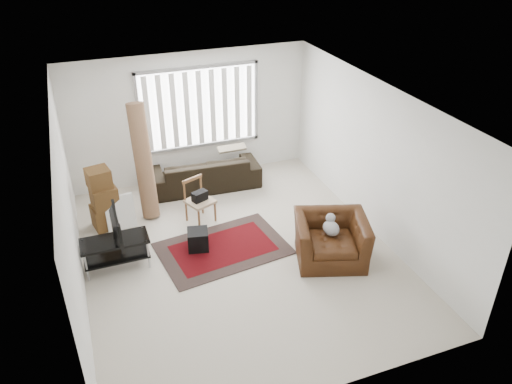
% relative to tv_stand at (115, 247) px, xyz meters
% --- Properties ---
extents(room, '(6.00, 6.02, 2.71)m').
position_rel_tv_stand_xyz_m(room, '(1.98, 0.17, 1.38)').
color(room, beige).
rests_on(room, ground).
extents(persian_rug, '(2.29, 1.68, 0.02)m').
position_rel_tv_stand_xyz_m(persian_rug, '(1.75, -0.13, -0.37)').
color(persian_rug, black).
rests_on(persian_rug, ground).
extents(tv_stand, '(1.06, 0.48, 0.53)m').
position_rel_tv_stand_xyz_m(tv_stand, '(0.00, 0.00, 0.00)').
color(tv_stand, black).
rests_on(tv_stand, ground).
extents(tv, '(0.11, 0.86, 0.49)m').
position_rel_tv_stand_xyz_m(tv, '(0.00, -0.00, 0.39)').
color(tv, black).
rests_on(tv, tv_stand).
extents(subwoofer, '(0.41, 0.41, 0.34)m').
position_rel_tv_stand_xyz_m(subwoofer, '(1.35, 0.02, -0.19)').
color(subwoofer, black).
rests_on(subwoofer, persian_rug).
extents(moving_boxes, '(0.55, 0.52, 1.16)m').
position_rel_tv_stand_xyz_m(moving_boxes, '(-0.03, 1.29, 0.16)').
color(moving_boxes, '#56391B').
rests_on(moving_boxes, ground).
extents(white_flatpack, '(0.54, 0.22, 0.67)m').
position_rel_tv_stand_xyz_m(white_flatpack, '(0.21, 1.12, -0.05)').
color(white_flatpack, silver).
rests_on(white_flatpack, ground).
extents(rolled_rug, '(0.34, 0.71, 2.16)m').
position_rel_tv_stand_xyz_m(rolled_rug, '(0.77, 1.51, 0.70)').
color(rolled_rug, brown).
rests_on(rolled_rug, ground).
extents(sofa, '(2.29, 1.10, 0.86)m').
position_rel_tv_stand_xyz_m(sofa, '(2.06, 2.11, 0.05)').
color(sofa, black).
rests_on(sofa, ground).
extents(side_chair, '(0.59, 0.59, 0.84)m').
position_rel_tv_stand_xyz_m(side_chair, '(1.62, 0.88, 0.08)').
color(side_chair, tan).
rests_on(side_chair, ground).
extents(armchair, '(1.42, 1.32, 0.86)m').
position_rel_tv_stand_xyz_m(armchair, '(3.34, -1.00, 0.05)').
color(armchair, '#3A1D0B').
rests_on(armchair, ground).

